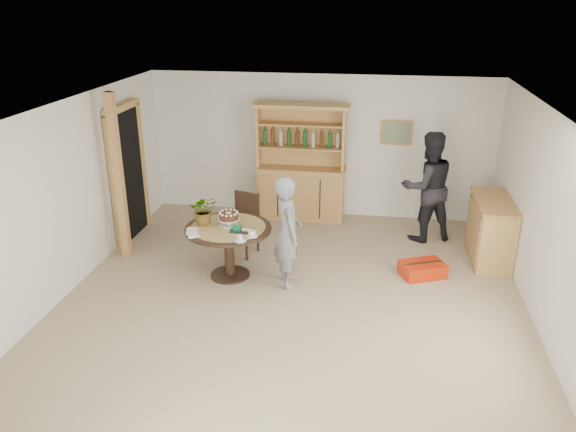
% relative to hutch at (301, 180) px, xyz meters
% --- Properties ---
extents(ground, '(7.00, 7.00, 0.00)m').
position_rel_hutch_xyz_m(ground, '(0.30, -3.24, -0.69)').
color(ground, tan).
rests_on(ground, ground).
extents(room_shell, '(6.04, 7.04, 2.52)m').
position_rel_hutch_xyz_m(room_shell, '(0.30, -3.23, 1.05)').
color(room_shell, white).
rests_on(room_shell, ground).
extents(doorway, '(0.13, 1.10, 2.18)m').
position_rel_hutch_xyz_m(doorway, '(-2.63, -1.24, 0.42)').
color(doorway, black).
rests_on(doorway, ground).
extents(pine_post, '(0.12, 0.12, 2.50)m').
position_rel_hutch_xyz_m(pine_post, '(-2.40, -2.04, 0.56)').
color(pine_post, tan).
rests_on(pine_post, ground).
extents(hutch, '(1.62, 0.54, 2.04)m').
position_rel_hutch_xyz_m(hutch, '(0.00, 0.00, 0.00)').
color(hutch, tan).
rests_on(hutch, ground).
extents(sideboard, '(0.54, 1.26, 0.94)m').
position_rel_hutch_xyz_m(sideboard, '(3.04, -1.24, -0.22)').
color(sideboard, tan).
rests_on(sideboard, ground).
extents(dining_table, '(1.20, 1.20, 0.76)m').
position_rel_hutch_xyz_m(dining_table, '(-0.68, -2.41, -0.08)').
color(dining_table, black).
rests_on(dining_table, ground).
extents(dining_chair, '(0.52, 0.52, 0.95)m').
position_rel_hutch_xyz_m(dining_chair, '(-0.66, -1.59, -0.15)').
color(dining_chair, black).
rests_on(dining_chair, ground).
extents(birthday_cake, '(0.30, 0.30, 0.20)m').
position_rel_hutch_xyz_m(birthday_cake, '(-0.68, -2.36, 0.19)').
color(birthday_cake, white).
rests_on(birthday_cake, dining_table).
extents(flower_vase, '(0.47, 0.44, 0.42)m').
position_rel_hutch_xyz_m(flower_vase, '(-1.03, -2.36, 0.28)').
color(flower_vase, '#3F7233').
rests_on(flower_vase, dining_table).
extents(gift_tray, '(0.30, 0.20, 0.08)m').
position_rel_hutch_xyz_m(gift_tray, '(-0.47, -2.54, 0.10)').
color(gift_tray, black).
rests_on(gift_tray, dining_table).
extents(coffee_cup_a, '(0.15, 0.15, 0.09)m').
position_rel_hutch_xyz_m(coffee_cup_a, '(-0.28, -2.69, 0.11)').
color(coffee_cup_a, white).
rests_on(coffee_cup_a, dining_table).
extents(coffee_cup_b, '(0.15, 0.15, 0.08)m').
position_rel_hutch_xyz_m(coffee_cup_b, '(-0.40, -2.86, 0.11)').
color(coffee_cup_b, white).
rests_on(coffee_cup_b, dining_table).
extents(napkins, '(0.24, 0.33, 0.03)m').
position_rel_hutch_xyz_m(napkins, '(-1.09, -2.73, 0.09)').
color(napkins, white).
rests_on(napkins, dining_table).
extents(teen_boy, '(0.55, 0.66, 1.56)m').
position_rel_hutch_xyz_m(teen_boy, '(0.17, -2.51, 0.09)').
color(teen_boy, slate).
rests_on(teen_boy, ground).
extents(adult_person, '(1.06, 0.95, 1.79)m').
position_rel_hutch_xyz_m(adult_person, '(2.12, -0.63, 0.20)').
color(adult_person, black).
rests_on(adult_person, ground).
extents(red_suitcase, '(0.71, 0.60, 0.21)m').
position_rel_hutch_xyz_m(red_suitcase, '(2.03, -1.97, -0.59)').
color(red_suitcase, red).
rests_on(red_suitcase, ground).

